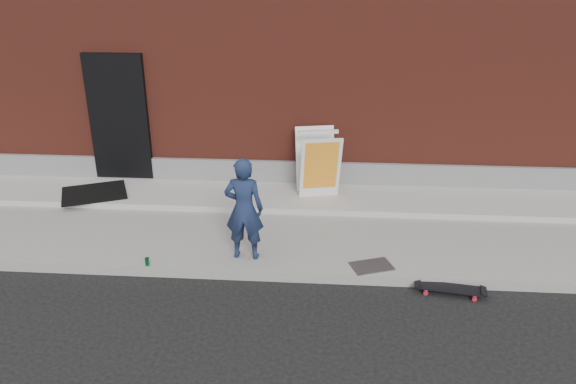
# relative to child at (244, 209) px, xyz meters

# --- Properties ---
(ground) EXTENTS (80.00, 80.00, 0.00)m
(ground) POSITION_rel_child_xyz_m (0.01, -0.40, -0.88)
(ground) COLOR black
(ground) RESTS_ON ground
(sidewalk) EXTENTS (20.00, 3.00, 0.15)m
(sidewalk) POSITION_rel_child_xyz_m (0.01, 1.10, -0.81)
(sidewalk) COLOR gray
(sidewalk) RESTS_ON ground
(apron) EXTENTS (20.00, 1.20, 0.10)m
(apron) POSITION_rel_child_xyz_m (0.01, 2.00, -0.68)
(apron) COLOR #979792
(apron) RESTS_ON sidewalk
(building) EXTENTS (20.00, 8.10, 5.00)m
(building) POSITION_rel_child_xyz_m (0.01, 6.60, 1.61)
(building) COLOR maroon
(building) RESTS_ON ground
(child) EXTENTS (0.54, 0.37, 1.47)m
(child) POSITION_rel_child_xyz_m (0.00, 0.00, 0.00)
(child) COLOR #172342
(child) RESTS_ON sidewalk
(skateboard) EXTENTS (0.90, 0.36, 0.10)m
(skateboard) POSITION_rel_child_xyz_m (2.74, -0.52, -0.80)
(skateboard) COLOR red
(skateboard) RESTS_ON ground
(pizza_sign) EXTENTS (0.82, 0.92, 1.12)m
(pizza_sign) POSITION_rel_child_xyz_m (0.96, 2.08, -0.07)
(pizza_sign) COLOR silver
(pizza_sign) RESTS_ON apron
(soda_can) EXTENTS (0.08, 0.08, 0.11)m
(soda_can) POSITION_rel_child_xyz_m (-1.30, -0.35, -0.68)
(soda_can) COLOR #1B8940
(soda_can) RESTS_ON sidewalk
(doormat) EXTENTS (1.31, 1.20, 0.03)m
(doormat) POSITION_rel_child_xyz_m (-2.89, 1.79, -0.62)
(doormat) COLOR black
(doormat) RESTS_ON apron
(utility_plate) EXTENTS (0.63, 0.51, 0.02)m
(utility_plate) POSITION_rel_child_xyz_m (1.75, -0.16, -0.72)
(utility_plate) COLOR #4B4B4F
(utility_plate) RESTS_ON sidewalk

